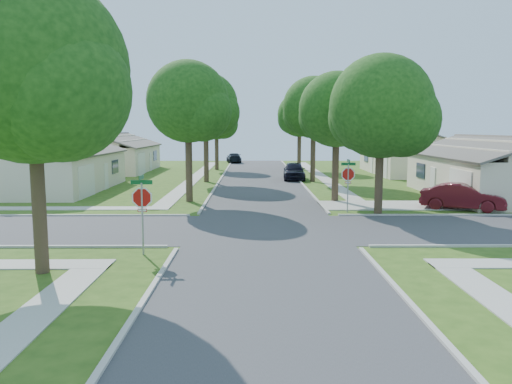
{
  "coord_description": "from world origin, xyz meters",
  "views": [
    {
      "loc": [
        -0.63,
        -22.89,
        4.67
      ],
      "look_at": [
        -0.46,
        1.22,
        1.6
      ],
      "focal_mm": 35.0,
      "sensor_mm": 36.0,
      "label": 1
    }
  ],
  "objects_px": {
    "tree_ne_corner": "(382,111)",
    "car_driveway": "(463,197)",
    "car_curb_west": "(234,158)",
    "tree_sw_corner": "(34,77)",
    "tree_e_far": "(300,117)",
    "tree_w_near": "(189,106)",
    "stop_sign_sw": "(142,201)",
    "tree_e_near": "(337,113)",
    "tree_w_mid": "(206,108)",
    "house_nw_far": "(113,157)",
    "stop_sign_ne": "(348,176)",
    "car_curb_east": "(294,171)",
    "house_nw_near": "(51,170)",
    "house_ne_near": "(495,175)",
    "tree_e_mid": "(314,110)",
    "tree_w_far": "(217,121)",
    "house_ne_far": "(412,159)"
  },
  "relations": [
    {
      "from": "tree_ne_corner",
      "to": "car_driveway",
      "type": "relative_size",
      "value": 1.87
    },
    {
      "from": "car_curb_west",
      "to": "tree_sw_corner",
      "type": "bearing_deg",
      "value": 78.75
    },
    {
      "from": "tree_e_far",
      "to": "tree_w_near",
      "type": "height_order",
      "value": "tree_w_near"
    },
    {
      "from": "car_curb_west",
      "to": "stop_sign_sw",
      "type": "bearing_deg",
      "value": 81.63
    },
    {
      "from": "tree_e_near",
      "to": "tree_e_far",
      "type": "bearing_deg",
      "value": 90.0
    },
    {
      "from": "tree_e_near",
      "to": "stop_sign_sw",
      "type": "bearing_deg",
      "value": -124.59
    },
    {
      "from": "tree_w_mid",
      "to": "house_nw_far",
      "type": "distance_m",
      "value": 16.56
    },
    {
      "from": "tree_e_near",
      "to": "car_driveway",
      "type": "distance_m",
      "value": 9.04
    },
    {
      "from": "tree_e_far",
      "to": "tree_w_mid",
      "type": "relative_size",
      "value": 0.91
    },
    {
      "from": "tree_e_far",
      "to": "tree_w_near",
      "type": "relative_size",
      "value": 0.97
    },
    {
      "from": "stop_sign_ne",
      "to": "tree_sw_corner",
      "type": "height_order",
      "value": "tree_sw_corner"
    },
    {
      "from": "house_nw_far",
      "to": "car_curb_east",
      "type": "xyz_separation_m",
      "value": [
        19.19,
        -9.24,
        -0.7
      ]
    },
    {
      "from": "tree_e_far",
      "to": "tree_sw_corner",
      "type": "xyz_separation_m",
      "value": [
        -12.19,
        -41.0,
        0.28
      ]
    },
    {
      "from": "tree_ne_corner",
      "to": "house_nw_near",
      "type": "xyz_separation_m",
      "value": [
        -22.35,
        10.79,
        -4.08
      ]
    },
    {
      "from": "tree_ne_corner",
      "to": "house_ne_near",
      "type": "relative_size",
      "value": 0.64
    },
    {
      "from": "stop_sign_ne",
      "to": "tree_e_far",
      "type": "relative_size",
      "value": 0.34
    },
    {
      "from": "tree_sw_corner",
      "to": "house_nw_near",
      "type": "relative_size",
      "value": 0.7
    },
    {
      "from": "stop_sign_ne",
      "to": "tree_e_near",
      "type": "relative_size",
      "value": 0.36
    },
    {
      "from": "tree_e_mid",
      "to": "tree_e_far",
      "type": "relative_size",
      "value": 1.06
    },
    {
      "from": "stop_sign_sw",
      "to": "tree_sw_corner",
      "type": "distance_m",
      "value": 5.54
    },
    {
      "from": "tree_e_far",
      "to": "house_nw_near",
      "type": "distance_m",
      "value": 28.49
    },
    {
      "from": "stop_sign_sw",
      "to": "tree_e_mid",
      "type": "xyz_separation_m",
      "value": [
        9.46,
        25.71,
        4.22
      ]
    },
    {
      "from": "tree_w_far",
      "to": "tree_w_near",
      "type": "bearing_deg",
      "value": -89.99
    },
    {
      "from": "tree_e_near",
      "to": "tree_ne_corner",
      "type": "xyz_separation_m",
      "value": [
        1.61,
        -4.8,
        -0.05
      ]
    },
    {
      "from": "house_ne_near",
      "to": "tree_ne_corner",
      "type": "bearing_deg",
      "value": -144.82
    },
    {
      "from": "house_nw_near",
      "to": "tree_w_near",
      "type": "bearing_deg",
      "value": -27.83
    },
    {
      "from": "stop_sign_ne",
      "to": "house_ne_far",
      "type": "bearing_deg",
      "value": 65.07
    },
    {
      "from": "tree_w_mid",
      "to": "house_nw_far",
      "type": "bearing_deg",
      "value": 135.93
    },
    {
      "from": "tree_e_near",
      "to": "car_driveway",
      "type": "relative_size",
      "value": 1.79
    },
    {
      "from": "tree_e_mid",
      "to": "house_nw_near",
      "type": "height_order",
      "value": "tree_e_mid"
    },
    {
      "from": "tree_w_near",
      "to": "car_curb_east",
      "type": "bearing_deg",
      "value": 60.3
    },
    {
      "from": "tree_e_far",
      "to": "tree_w_mid",
      "type": "distance_m",
      "value": 16.05
    },
    {
      "from": "tree_w_far",
      "to": "house_nw_far",
      "type": "height_order",
      "value": "tree_w_far"
    },
    {
      "from": "tree_w_mid",
      "to": "car_curb_east",
      "type": "height_order",
      "value": "tree_w_mid"
    },
    {
      "from": "house_ne_far",
      "to": "tree_e_near",
      "type": "bearing_deg",
      "value": -119.35
    },
    {
      "from": "tree_sw_corner",
      "to": "house_nw_far",
      "type": "bearing_deg",
      "value": 102.38
    },
    {
      "from": "house_ne_near",
      "to": "house_nw_near",
      "type": "height_order",
      "value": "same"
    },
    {
      "from": "tree_e_mid",
      "to": "house_nw_near",
      "type": "xyz_separation_m",
      "value": [
        -20.75,
        -6.01,
        -4.74
      ]
    },
    {
      "from": "house_ne_far",
      "to": "tree_w_far",
      "type": "bearing_deg",
      "value": 166.36
    },
    {
      "from": "tree_sw_corner",
      "to": "car_curb_east",
      "type": "height_order",
      "value": "tree_sw_corner"
    },
    {
      "from": "tree_w_near",
      "to": "tree_ne_corner",
      "type": "bearing_deg",
      "value": -23.56
    },
    {
      "from": "tree_ne_corner",
      "to": "car_driveway",
      "type": "height_order",
      "value": "tree_ne_corner"
    },
    {
      "from": "tree_w_mid",
      "to": "tree_ne_corner",
      "type": "bearing_deg",
      "value": -56.78
    },
    {
      "from": "stop_sign_sw",
      "to": "car_driveway",
      "type": "bearing_deg",
      "value": 32.2
    },
    {
      "from": "tree_w_near",
      "to": "car_curb_west",
      "type": "height_order",
      "value": "tree_w_near"
    },
    {
      "from": "car_curb_west",
      "to": "stop_sign_ne",
      "type": "bearing_deg",
      "value": 94.17
    },
    {
      "from": "tree_e_near",
      "to": "house_nw_far",
      "type": "bearing_deg",
      "value": 132.06
    },
    {
      "from": "house_nw_far",
      "to": "stop_sign_sw",
      "type": "bearing_deg",
      "value": -72.9
    },
    {
      "from": "tree_ne_corner",
      "to": "tree_w_mid",
      "type": "bearing_deg",
      "value": 123.22
    },
    {
      "from": "stop_sign_sw",
      "to": "tree_e_mid",
      "type": "distance_m",
      "value": 27.71
    }
  ]
}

